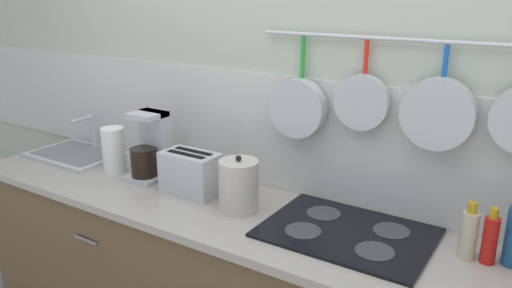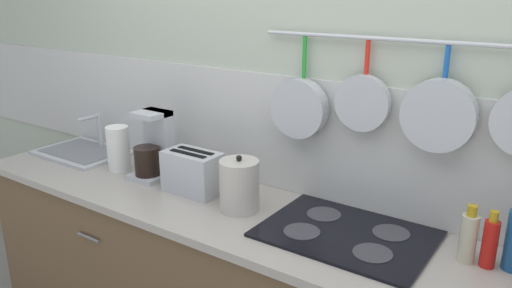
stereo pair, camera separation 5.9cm
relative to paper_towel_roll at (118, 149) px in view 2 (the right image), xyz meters
name	(u,v)px [view 2 (the right image)]	position (x,y,z in m)	size (l,w,h in m)	color
wall_back	(315,108)	(0.93, 0.28, 0.28)	(7.20, 0.15, 2.60)	#B2BCA8
countertop	(271,224)	(0.93, -0.05, -0.13)	(3.16, 0.58, 0.03)	#A59E93
sink_basin	(83,150)	(-0.37, 0.06, -0.10)	(0.49, 0.35, 0.20)	#B7BABF
paper_towel_roll	(118,149)	(0.00, 0.00, 0.00)	(0.11, 0.11, 0.22)	white
coffee_maker	(154,150)	(0.21, 0.04, 0.02)	(0.16, 0.19, 0.32)	#B7BABF
toaster	(193,172)	(0.49, 0.00, -0.02)	(0.27, 0.15, 0.19)	#B7BABF
kettle	(239,185)	(0.77, -0.03, -0.01)	(0.16, 0.16, 0.24)	beige
cooktop	(346,234)	(1.22, 0.01, -0.11)	(0.61, 0.44, 0.01)	black
bottle_hot_sauce	(468,237)	(1.63, 0.07, -0.02)	(0.06, 0.06, 0.20)	#BFB799
bottle_dish_soap	(490,242)	(1.69, 0.08, -0.02)	(0.05, 0.05, 0.20)	red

